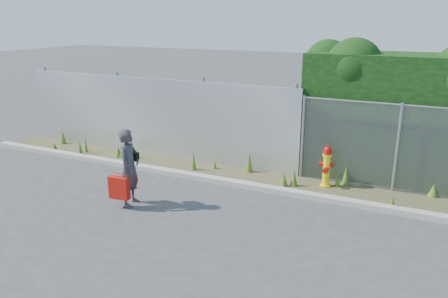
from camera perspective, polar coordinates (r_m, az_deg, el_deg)
The scene contains 8 objects.
ground at distance 8.78m, azimuth -2.10°, elevation -8.95°, with size 80.00×80.00×0.00m, color #3D3D40.
curb at distance 10.25m, azimuth 2.47°, elevation -4.64°, with size 16.00×0.22×0.12m, color #A09890.
weed_strip at distance 10.76m, azimuth 4.65°, elevation -3.34°, with size 16.00×1.31×0.52m.
corrugated_fence at distance 12.45m, azimuth -9.25°, elevation 4.10°, with size 8.50×0.21×2.30m.
fire_hydrant at distance 10.37m, azimuth 13.24°, elevation -2.30°, with size 0.34×0.30×1.01m.
woman at distance 9.26m, azimuth -12.25°, elevation -2.37°, with size 0.60×0.40×1.66m, color #0D5157.
red_tote_bag at distance 9.27m, azimuth -13.52°, elevation -4.94°, with size 0.43×0.16×0.56m.
black_shoulder_bag at distance 9.31m, azimuth -11.67°, elevation -0.86°, with size 0.24×0.10×0.18m.
Camera 1 is at (3.61, -7.02, 3.85)m, focal length 35.00 mm.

